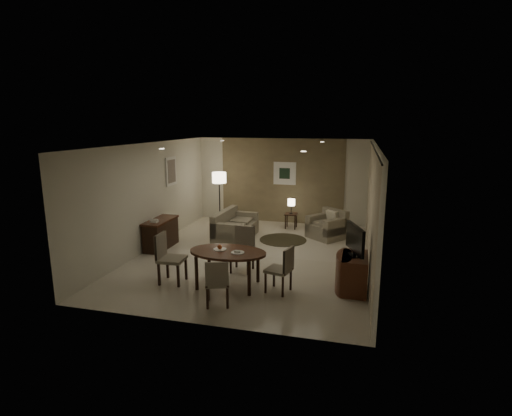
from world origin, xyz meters
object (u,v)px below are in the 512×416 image
(dining_table, at_px, (228,269))
(armchair, at_px, (327,224))
(chair_left, at_px, (172,259))
(floor_lamp, at_px, (220,199))
(console_desk, at_px, (161,234))
(side_table, at_px, (291,221))
(chair_near, at_px, (217,282))
(chair_far, at_px, (242,250))
(chair_right, at_px, (278,269))
(tv_cabinet, at_px, (354,273))
(sofa, at_px, (236,225))

(dining_table, xyz_separation_m, armchair, (1.62, 3.88, 0.03))
(chair_left, xyz_separation_m, floor_lamp, (-0.59, 4.53, 0.34))
(console_desk, bearing_deg, armchair, 25.82)
(armchair, xyz_separation_m, floor_lamp, (-3.36, 0.53, 0.45))
(floor_lamp, bearing_deg, chair_left, -82.53)
(console_desk, bearing_deg, side_table, 43.42)
(chair_near, height_order, side_table, chair_near)
(chair_far, xyz_separation_m, armchair, (1.58, 3.04, -0.09))
(chair_left, bearing_deg, dining_table, -86.75)
(console_desk, height_order, chair_right, chair_right)
(tv_cabinet, relative_size, chair_right, 1.00)
(sofa, bearing_deg, armchair, -70.88)
(dining_table, xyz_separation_m, sofa, (-0.84, 3.18, 0.03))
(chair_right, bearing_deg, armchair, -174.27)
(dining_table, relative_size, sofa, 0.92)
(chair_left, bearing_deg, sofa, -7.95)
(chair_near, xyz_separation_m, side_table, (0.39, 5.52, -0.20))
(sofa, bearing_deg, console_desk, 131.18)
(dining_table, bearing_deg, chair_right, -1.26)
(dining_table, relative_size, armchair, 1.73)
(chair_left, relative_size, chair_right, 1.13)
(chair_left, height_order, side_table, chair_left)
(chair_far, relative_size, chair_right, 1.07)
(chair_left, distance_m, armchair, 4.86)
(dining_table, bearing_deg, chair_near, -84.26)
(chair_far, relative_size, armchair, 1.09)
(dining_table, bearing_deg, sofa, 104.75)
(chair_left, bearing_deg, chair_right, -90.11)
(floor_lamp, bearing_deg, chair_right, -58.09)
(chair_left, height_order, floor_lamp, floor_lamp)
(dining_table, bearing_deg, tv_cabinet, 9.48)
(chair_near, distance_m, chair_left, 1.43)
(chair_far, distance_m, sofa, 2.50)
(chair_near, relative_size, chair_right, 0.96)
(tv_cabinet, relative_size, chair_left, 0.88)
(console_desk, xyz_separation_m, chair_near, (2.55, -2.75, 0.06))
(tv_cabinet, xyz_separation_m, sofa, (-3.27, 2.77, 0.04))
(armchair, bearing_deg, sofa, -123.64)
(chair_right, xyz_separation_m, armchair, (0.60, 3.90, -0.06))
(chair_far, distance_m, chair_left, 1.52)
(console_desk, height_order, chair_near, chair_near)
(side_table, distance_m, floor_lamp, 2.31)
(side_table, bearing_deg, dining_table, -95.77)
(chair_right, bearing_deg, chair_near, -34.36)
(console_desk, distance_m, chair_right, 3.98)
(sofa, relative_size, side_table, 3.60)
(chair_far, xyz_separation_m, chair_right, (0.98, -0.86, -0.03))
(tv_cabinet, relative_size, dining_table, 0.59)
(chair_left, bearing_deg, tv_cabinet, -84.30)
(dining_table, relative_size, chair_far, 1.59)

